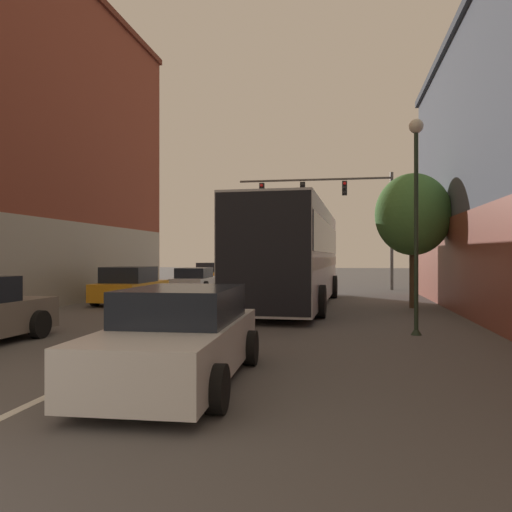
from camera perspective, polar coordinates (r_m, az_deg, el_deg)
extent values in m
cube|color=silver|center=(17.73, -2.58, -6.02)|extent=(0.14, 42.47, 0.01)
cube|color=#9E998E|center=(19.97, -21.36, -0.76)|extent=(0.24, 19.39, 3.20)
cube|color=brown|center=(14.42, 24.91, -1.02)|extent=(0.24, 23.24, 3.20)
cube|color=#B7B7BC|center=(18.84, 4.25, 0.16)|extent=(2.98, 12.04, 3.39)
cube|color=black|center=(18.86, 4.25, 2.02)|extent=(3.02, 11.80, 1.08)
cube|color=beige|center=(18.84, 4.25, -0.66)|extent=(3.01, 11.92, 0.34)
cube|color=black|center=(12.96, 0.74, 0.27)|extent=(2.54, 0.14, 3.25)
cylinder|color=black|center=(22.75, 2.17, -3.45)|extent=(0.33, 1.01, 1.00)
cylinder|color=black|center=(22.46, 8.87, -3.49)|extent=(0.33, 1.01, 1.00)
cylinder|color=black|center=(15.51, -2.47, -5.03)|extent=(0.33, 1.01, 1.00)
cylinder|color=black|center=(15.07, 7.38, -5.18)|extent=(0.33, 1.01, 1.00)
cube|color=silver|center=(7.47, -8.83, -10.31)|extent=(1.81, 4.33, 0.71)
cube|color=black|center=(7.63, -8.27, -5.49)|extent=(1.60, 2.28, 0.51)
cylinder|color=black|center=(9.01, -11.68, -9.97)|extent=(0.24, 0.59, 0.59)
cylinder|color=black|center=(8.60, -0.66, -10.44)|extent=(0.24, 0.59, 0.59)
cylinder|color=black|center=(6.63, -19.57, -13.58)|extent=(0.24, 0.59, 0.59)
cylinder|color=black|center=(6.06, -4.50, -14.89)|extent=(0.24, 0.59, 0.59)
cube|color=orange|center=(32.44, -4.60, -2.42)|extent=(2.09, 4.74, 0.71)
cube|color=black|center=(32.19, -4.72, -1.28)|extent=(1.83, 2.50, 0.58)
cylinder|color=black|center=(34.11, -5.42, -2.68)|extent=(0.25, 0.58, 0.57)
cylinder|color=black|center=(33.56, -2.28, -2.73)|extent=(0.25, 0.58, 0.57)
cylinder|color=black|center=(31.39, -7.07, -2.91)|extent=(0.25, 0.58, 0.57)
cylinder|color=black|center=(30.79, -3.69, -2.97)|extent=(0.25, 0.58, 0.57)
cylinder|color=black|center=(12.35, -23.51, -7.17)|extent=(0.23, 0.63, 0.63)
cube|color=orange|center=(20.38, -14.06, -3.83)|extent=(1.83, 4.10, 0.66)
cube|color=black|center=(20.16, -14.28, -2.06)|extent=(1.65, 2.15, 0.61)
cylinder|color=black|center=(21.89, -14.96, -4.06)|extent=(0.24, 0.64, 0.63)
cylinder|color=black|center=(21.24, -10.50, -4.19)|extent=(0.24, 0.64, 0.63)
cylinder|color=black|center=(19.62, -17.91, -4.52)|extent=(0.24, 0.64, 0.63)
cylinder|color=black|center=(18.89, -13.01, -4.70)|extent=(0.24, 0.64, 0.63)
cube|color=silver|center=(26.34, -6.94, -3.07)|extent=(1.82, 4.39, 0.57)
cube|color=black|center=(26.11, -7.06, -1.91)|extent=(1.60, 2.31, 0.52)
cylinder|color=black|center=(27.86, -7.94, -3.20)|extent=(0.25, 0.65, 0.64)
cylinder|color=black|center=(27.46, -4.52, -3.25)|extent=(0.25, 0.65, 0.64)
cylinder|color=black|center=(25.29, -9.58, -3.52)|extent=(0.25, 0.65, 0.64)
cylinder|color=black|center=(24.84, -5.82, -3.58)|extent=(0.25, 0.65, 0.64)
cylinder|color=#514C47|center=(28.59, 15.25, 2.77)|extent=(0.18, 0.18, 6.51)
cylinder|color=#514C47|center=(28.82, 6.64, 8.66)|extent=(8.57, 0.12, 0.12)
cube|color=black|center=(28.70, 10.09, 7.65)|extent=(0.28, 0.24, 0.80)
sphere|color=red|center=(28.59, 10.09, 8.18)|extent=(0.18, 0.18, 0.18)
sphere|color=black|center=(28.55, 10.09, 7.69)|extent=(0.18, 0.18, 0.18)
sphere|color=black|center=(28.52, 10.09, 7.19)|extent=(0.18, 0.18, 0.18)
cube|color=black|center=(28.80, 5.35, 7.62)|extent=(0.28, 0.24, 0.80)
sphere|color=black|center=(28.68, 5.33, 8.15)|extent=(0.18, 0.18, 0.18)
sphere|color=black|center=(28.65, 5.33, 7.66)|extent=(0.18, 0.18, 0.18)
sphere|color=green|center=(28.61, 5.33, 7.17)|extent=(0.18, 0.18, 0.18)
cube|color=black|center=(29.08, 0.68, 7.54)|extent=(0.28, 0.24, 0.80)
sphere|color=red|center=(28.97, 0.63, 8.07)|extent=(0.18, 0.18, 0.18)
sphere|color=black|center=(28.93, 0.63, 7.58)|extent=(0.18, 0.18, 0.18)
sphere|color=black|center=(28.90, 0.63, 7.10)|extent=(0.18, 0.18, 0.18)
cone|color=#233323|center=(12.41, 17.84, -8.13)|extent=(0.26, 0.26, 0.20)
cylinder|color=#233323|center=(12.30, 17.84, 2.51)|extent=(0.10, 0.10, 4.79)
sphere|color=#EFE5CC|center=(12.67, 17.83, 13.95)|extent=(0.34, 0.34, 0.34)
cylinder|color=#4C3823|center=(18.79, 17.49, -2.29)|extent=(0.25, 0.25, 2.22)
ellipsoid|color=#4C843D|center=(18.84, 17.49, 4.56)|extent=(2.68, 2.41, 2.95)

